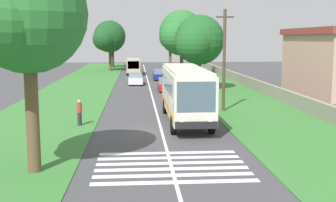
{
  "coord_description": "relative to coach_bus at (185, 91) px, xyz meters",
  "views": [
    {
      "loc": [
        -25.72,
        1.51,
        5.68
      ],
      "look_at": [
        2.58,
        -0.54,
        1.6
      ],
      "focal_mm": 46.5,
      "sensor_mm": 36.0,
      "label": 1
    }
  ],
  "objects": [
    {
      "name": "roadside_tree_left_0",
      "position": [
        48.14,
        8.16,
        3.72
      ],
      "size": [
        6.9,
        5.65,
        8.79
      ],
      "color": "brown",
      "rests_on": "grass_verge_left"
    },
    {
      "name": "pedestrian",
      "position": [
        -0.96,
        7.07,
        -1.24
      ],
      "size": [
        0.34,
        0.34,
        1.69
      ],
      "color": "#26262D",
      "rests_on": "grass_verge_left"
    },
    {
      "name": "roadside_wall",
      "position": [
        16.39,
        -9.8,
        -1.52
      ],
      "size": [
        70.0,
        0.4,
        1.18
      ],
      "primitive_type": "cube",
      "color": "gray",
      "rests_on": "grass_verge_right"
    },
    {
      "name": "roadside_tree_right_2",
      "position": [
        36.96,
        -3.38,
        4.18
      ],
      "size": [
        8.34,
        6.88,
        9.93
      ],
      "color": "#4C3826",
      "rests_on": "grass_verge_right"
    },
    {
      "name": "roadside_tree_left_1",
      "position": [
        57.35,
        8.14,
        3.66
      ],
      "size": [
        5.58,
        4.9,
        8.35
      ],
      "color": "#3D2D1E",
      "rests_on": "grass_verge_left"
    },
    {
      "name": "roadside_tree_left_2",
      "position": [
        -10.89,
        7.84,
        4.37
      ],
      "size": [
        5.9,
        4.89,
        9.08
      ],
      "color": "brown",
      "rests_on": "grass_verge_left"
    },
    {
      "name": "grass_verge_left",
      "position": [
        11.39,
        10.0,
        -2.13
      ],
      "size": [
        120.0,
        8.0,
        0.04
      ],
      "primitive_type": "cube",
      "color": "#387533",
      "rests_on": "ground"
    },
    {
      "name": "ground",
      "position": [
        -3.61,
        1.8,
        -2.15
      ],
      "size": [
        160.0,
        160.0,
        0.0
      ],
      "primitive_type": "plane",
      "color": "#424244"
    },
    {
      "name": "coach_bus",
      "position": [
        0.0,
        0.0,
        0.0
      ],
      "size": [
        11.16,
        2.62,
        3.73
      ],
      "color": "silver",
      "rests_on": "ground"
    },
    {
      "name": "centre_line",
      "position": [
        11.39,
        1.8,
        -2.14
      ],
      "size": [
        110.0,
        0.16,
        0.01
      ],
      "primitive_type": "cube",
      "color": "silver",
      "rests_on": "ground"
    },
    {
      "name": "trailing_car_2",
      "position": [
        31.01,
        0.11,
        -1.48
      ],
      "size": [
        4.3,
        1.78,
        1.43
      ],
      "color": "navy",
      "rests_on": "ground"
    },
    {
      "name": "trailing_minibus_0",
      "position": [
        40.27,
        3.78,
        -0.6
      ],
      "size": [
        6.0,
        2.14,
        2.53
      ],
      "color": "#BFB299",
      "rests_on": "ground"
    },
    {
      "name": "zebra_crossing",
      "position": [
        -10.45,
        1.8,
        -2.14
      ],
      "size": [
        4.95,
        6.8,
        0.01
      ],
      "color": "silver",
      "rests_on": "ground"
    },
    {
      "name": "roadside_tree_right_0",
      "position": [
        18.14,
        -3.4,
        3.23
      ],
      "size": [
        6.85,
        5.5,
        8.23
      ],
      "color": "#4C3826",
      "rests_on": "grass_verge_right"
    },
    {
      "name": "grass_verge_right",
      "position": [
        11.39,
        -6.4,
        -2.13
      ],
      "size": [
        120.0,
        8.0,
        0.04
      ],
      "primitive_type": "cube",
      "color": "#387533",
      "rests_on": "ground"
    },
    {
      "name": "trailing_car_1",
      "position": [
        24.87,
        3.44,
        -1.48
      ],
      "size": [
        4.3,
        1.78,
        1.43
      ],
      "color": "silver",
      "rests_on": "ground"
    },
    {
      "name": "roadside_tree_right_1",
      "position": [
        58.57,
        -3.38,
        3.55
      ],
      "size": [
        5.64,
        4.48,
        8.08
      ],
      "color": "brown",
      "rests_on": "grass_verge_right"
    },
    {
      "name": "utility_pole",
      "position": [
        4.14,
        -3.49,
        1.98
      ],
      "size": [
        0.24,
        1.4,
        7.88
      ],
      "color": "#473828",
      "rests_on": "grass_verge_right"
    },
    {
      "name": "trailing_car_0",
      "position": [
        17.94,
        0.06,
        -1.48
      ],
      "size": [
        4.3,
        1.78,
        1.43
      ],
      "color": "#B21E1E",
      "rests_on": "ground"
    }
  ]
}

